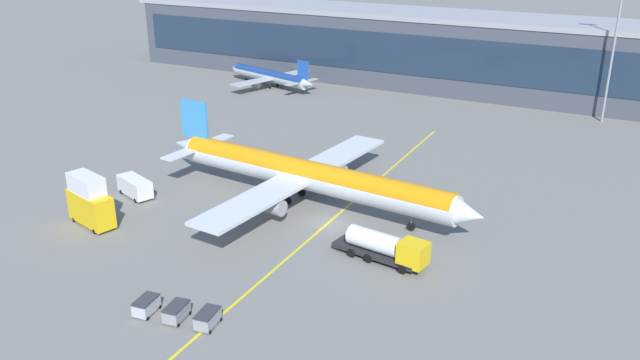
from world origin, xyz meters
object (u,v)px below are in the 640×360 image
baggage_cart_0 (146,306)px  lavatory_truck (135,186)px  fuel_tanker (386,247)px  commuter_jet_far (270,76)px  main_airliner (308,175)px  baggage_cart_1 (176,312)px  baggage_cart_2 (208,318)px  catering_lift (90,201)px

baggage_cart_0 → lavatory_truck: bearing=134.9°
fuel_tanker → commuter_jet_far: commuter_jet_far is taller
main_airliner → baggage_cart_0: size_ratio=16.29×
commuter_jet_far → fuel_tanker: bearing=-49.0°
fuel_tanker → lavatory_truck: fuel_tanker is taller
baggage_cart_1 → baggage_cart_2: (3.16, 0.50, 0.00)m
main_airliner → commuter_jet_far: main_airliner is taller
fuel_tanker → catering_lift: catering_lift is taller
main_airliner → baggage_cart_2: (5.53, -28.30, -3.13)m
lavatory_truck → baggage_cart_2: lavatory_truck is taller
baggage_cart_0 → commuter_jet_far: size_ratio=0.11×
baggage_cart_1 → baggage_cart_2: 3.20m
main_airliner → fuel_tanker: bearing=-33.0°
main_airliner → lavatory_truck: 23.12m
catering_lift → main_airliner: bearing=42.0°
fuel_tanker → catering_lift: size_ratio=1.53×
catering_lift → fuel_tanker: bearing=13.2°
fuel_tanker → baggage_cart_2: (-9.41, -18.61, -0.96)m
main_airliner → baggage_cart_2: bearing=-78.9°
fuel_tanker → lavatory_truck: size_ratio=1.77×
baggage_cart_1 → commuter_jet_far: commuter_jet_far is taller
lavatory_truck → catering_lift: bearing=-80.6°
main_airliner → baggage_cart_0: 29.48m
baggage_cart_1 → commuter_jet_far: (-41.14, 80.82, 1.69)m
main_airliner → fuel_tanker: (14.94, -9.69, -2.17)m
commuter_jet_far → lavatory_truck: bearing=-73.9°
fuel_tanker → commuter_jet_far: bearing=131.0°
fuel_tanker → main_airliner: bearing=147.0°
fuel_tanker → baggage_cart_0: (-15.73, -19.61, -0.96)m
catering_lift → baggage_cart_1: 24.82m
catering_lift → baggage_cart_0: size_ratio=2.52×
fuel_tanker → commuter_jet_far: (-53.71, 61.70, 0.72)m
fuel_tanker → baggage_cart_0: fuel_tanker is taller
main_airliner → baggage_cart_2: 29.01m
main_airliner → lavatory_truck: main_airliner is taller
lavatory_truck → baggage_cart_1: 30.99m
baggage_cart_1 → lavatory_truck: bearing=139.7°
baggage_cart_0 → commuter_jet_far: commuter_jet_far is taller
lavatory_truck → catering_lift: (1.49, -9.05, 1.64)m
baggage_cart_0 → baggage_cart_2: same height
main_airliner → catering_lift: size_ratio=6.46×
main_airliner → baggage_cart_0: (-0.79, -29.30, -3.13)m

